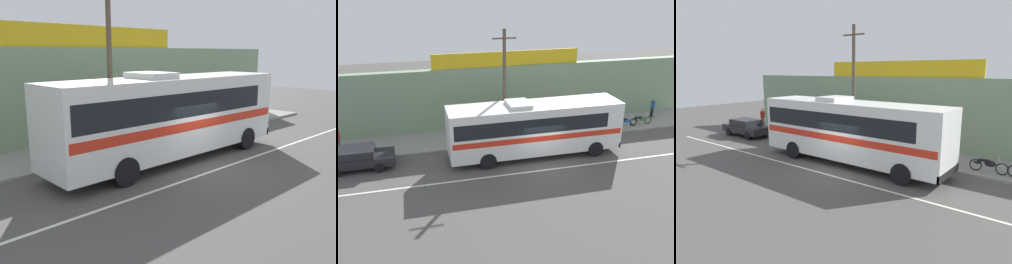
% 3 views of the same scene
% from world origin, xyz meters
% --- Properties ---
extents(ground_plane, '(70.00, 70.00, 0.00)m').
position_xyz_m(ground_plane, '(0.00, 0.00, 0.00)').
color(ground_plane, '#4F4C49').
extents(sidewalk_slab, '(30.00, 3.60, 0.14)m').
position_xyz_m(sidewalk_slab, '(0.00, 5.20, 0.07)').
color(sidewalk_slab, gray).
rests_on(sidewalk_slab, ground_plane).
extents(storefront_facade, '(30.00, 0.70, 4.80)m').
position_xyz_m(storefront_facade, '(0.00, 7.35, 2.40)').
color(storefront_facade, gray).
rests_on(storefront_facade, ground_plane).
extents(storefront_billboard, '(11.44, 0.12, 1.10)m').
position_xyz_m(storefront_billboard, '(-0.45, 7.35, 5.35)').
color(storefront_billboard, gold).
rests_on(storefront_billboard, storefront_facade).
extents(road_center_stripe, '(30.00, 0.14, 0.01)m').
position_xyz_m(road_center_stripe, '(0.00, -0.80, 0.00)').
color(road_center_stripe, silver).
rests_on(road_center_stripe, ground_plane).
extents(intercity_bus, '(11.32, 2.68, 3.78)m').
position_xyz_m(intercity_bus, '(-0.22, 1.45, 2.07)').
color(intercity_bus, white).
rests_on(intercity_bus, ground_plane).
extents(parked_car, '(4.34, 1.86, 1.37)m').
position_xyz_m(parked_car, '(-11.32, 2.32, 0.74)').
color(parked_car, black).
rests_on(parked_car, ground_plane).
extents(utility_pole, '(1.60, 0.22, 7.86)m').
position_xyz_m(utility_pole, '(-1.61, 3.72, 4.21)').
color(utility_pole, brown).
rests_on(utility_pole, sidewalk_slab).
extents(motorcycle_red, '(1.87, 0.56, 0.94)m').
position_xyz_m(motorcycle_red, '(6.55, 4.15, 0.57)').
color(motorcycle_red, black).
rests_on(motorcycle_red, sidewalk_slab).
extents(motorcycle_orange, '(1.89, 0.56, 0.94)m').
position_xyz_m(motorcycle_orange, '(4.02, 4.34, 0.57)').
color(motorcycle_orange, black).
rests_on(motorcycle_orange, sidewalk_slab).
extents(motorcycle_purple, '(1.89, 0.56, 0.94)m').
position_xyz_m(motorcycle_purple, '(9.76, 4.29, 0.57)').
color(motorcycle_purple, black).
rests_on(motorcycle_purple, sidewalk_slab).
extents(motorcycle_green, '(1.95, 0.56, 0.94)m').
position_xyz_m(motorcycle_green, '(8.36, 4.19, 0.57)').
color(motorcycle_green, black).
rests_on(motorcycle_green, sidewalk_slab).
extents(pedestrian_far_left, '(0.30, 0.48, 1.63)m').
position_xyz_m(pedestrian_far_left, '(11.67, 5.60, 1.09)').
color(pedestrian_far_left, black).
rests_on(pedestrian_far_left, sidewalk_slab).
extents(pedestrian_near_shop, '(0.30, 0.48, 1.74)m').
position_xyz_m(pedestrian_near_shop, '(-12.78, 5.05, 1.16)').
color(pedestrian_near_shop, brown).
rests_on(pedestrian_near_shop, sidewalk_slab).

